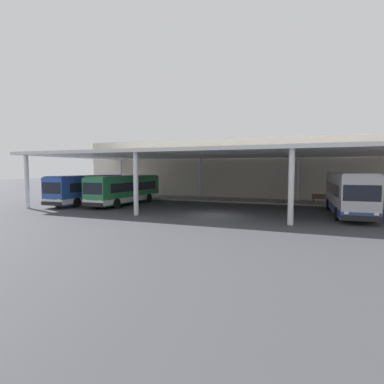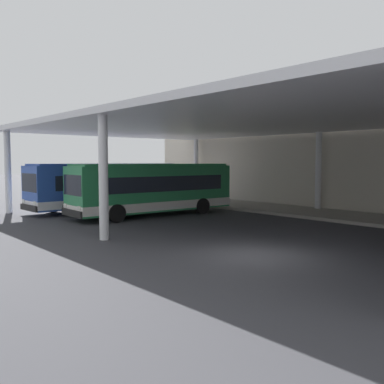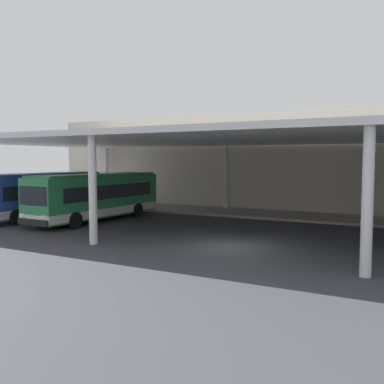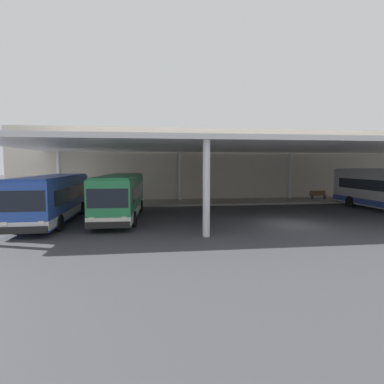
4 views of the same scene
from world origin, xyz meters
name	(u,v)px [view 2 (image 2 of 4)]	position (x,y,z in m)	size (l,w,h in m)	color
ground_plane	(254,255)	(0.00, 0.00, 0.00)	(200.00, 200.00, 0.00)	#3D3D42
canopy_shelter	(340,115)	(0.00, 5.50, 5.31)	(40.00, 17.00, 5.55)	silver
bus_nearest_bay	(106,186)	(-15.81, 3.03, 1.66)	(2.82, 10.56, 3.17)	#284CA8
bus_second_bay	(154,189)	(-11.39, 3.82, 1.66)	(2.97, 10.61, 3.17)	#28844C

